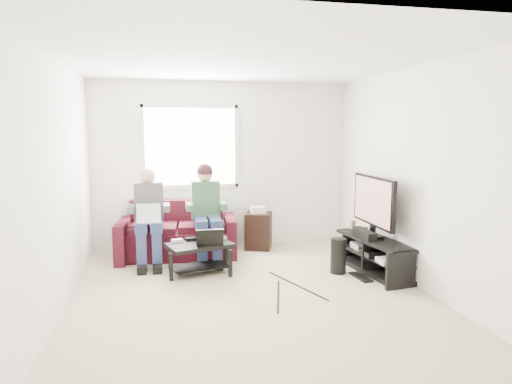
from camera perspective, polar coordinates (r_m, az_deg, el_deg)
floor at (r=5.31m, az=-0.71°, el=-12.73°), size 4.50×4.50×0.00m
ceiling at (r=5.02m, az=-0.76°, el=16.25°), size 4.50×4.50×0.00m
wall_back at (r=7.21m, az=-4.17°, el=3.34°), size 4.50×0.00×4.50m
wall_front at (r=2.85m, az=7.99°, el=-3.73°), size 4.50×0.00×4.50m
wall_left at (r=5.02m, az=-23.75°, el=0.70°), size 0.00×4.50×4.50m
wall_right at (r=5.73m, az=19.31°, el=1.74°), size 0.00×4.50×4.50m
window at (r=7.13m, az=-8.18°, el=5.64°), size 1.48×0.04×1.28m
sofa at (r=6.88m, az=-9.72°, el=-5.40°), size 1.78×0.93×0.80m
person_left at (r=6.51m, az=-13.23°, el=-2.46°), size 0.40×0.70×1.33m
person_right at (r=6.55m, az=-6.23°, el=-1.71°), size 0.40×0.71×1.37m
laptop_silver at (r=6.28m, az=-13.28°, el=-3.10°), size 0.33×0.23×0.24m
coffee_table at (r=6.01m, az=-7.08°, el=-7.39°), size 0.91×0.70×0.40m
laptop_black at (r=5.88m, az=-5.88°, el=-5.41°), size 0.39×0.31×0.24m
controller_a at (r=6.08m, az=-9.84°, el=-6.02°), size 0.16×0.13×0.04m
controller_b at (r=6.14m, az=-8.17°, el=-5.84°), size 0.16×0.12×0.04m
controller_c at (r=6.15m, az=-4.42°, el=-5.76°), size 0.16×0.13×0.04m
tv_stand at (r=6.25m, az=14.69°, el=-7.87°), size 0.59×1.40×0.45m
tv at (r=6.18m, az=14.48°, el=-1.31°), size 0.12×1.10×0.81m
soundbar at (r=6.21m, az=13.37°, el=-5.08°), size 0.12×0.50×0.10m
drink_cup at (r=6.71m, az=12.00°, el=-3.99°), size 0.08×0.08×0.12m
console_white at (r=5.89m, az=16.45°, el=-8.22°), size 0.30×0.22×0.06m
console_grey at (r=6.49m, az=13.53°, el=-6.53°), size 0.34×0.26×0.08m
console_black at (r=6.18m, az=14.92°, el=-7.33°), size 0.38×0.30×0.07m
subwoofer at (r=6.09m, az=10.25°, el=-7.84°), size 0.20×0.20×0.46m
keyboard_floor at (r=6.02m, az=13.00°, el=-10.32°), size 0.17×0.41×0.02m
end_table at (r=7.18m, az=0.30°, el=-4.74°), size 0.38×0.38×0.67m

